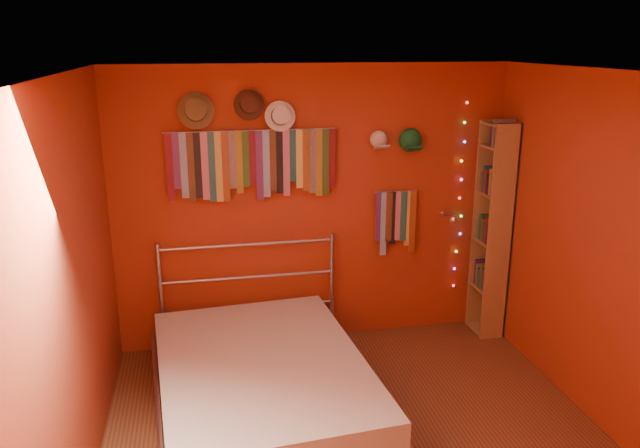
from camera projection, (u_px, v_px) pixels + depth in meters
back_wall at (314, 208)px, 5.54m from camera, size 3.50×0.02×2.50m
right_wall at (615, 260)px, 4.22m from camera, size 0.02×3.50×2.50m
left_wall at (71, 300)px, 3.57m from camera, size 0.02×3.50×2.50m
ceiling at (370, 74)px, 3.54m from camera, size 3.50×3.50×0.02m
tie_rack at (252, 162)px, 5.26m from camera, size 1.45×0.03×0.60m
small_tie_rack at (396, 218)px, 5.66m from camera, size 0.40×0.03×0.60m
fedora_olive at (196, 110)px, 5.02m from camera, size 0.30×0.16×0.30m
fedora_brown at (249, 105)px, 5.09m from camera, size 0.25×0.14×0.25m
fedora_white at (281, 116)px, 5.17m from camera, size 0.26×0.14×0.25m
cap_white at (379, 140)px, 5.43m from camera, size 0.17×0.21×0.17m
cap_green at (410, 140)px, 5.49m from camera, size 0.19×0.24×0.19m
fairy_lights at (460, 198)px, 5.75m from camera, size 0.06×0.02×1.76m
reading_lamp at (452, 218)px, 5.56m from camera, size 0.08×0.32×0.10m
bookshelf at (496, 229)px, 5.71m from camera, size 0.25×0.34×2.00m
bed at (262, 384)px, 4.61m from camera, size 1.73×2.18×1.03m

